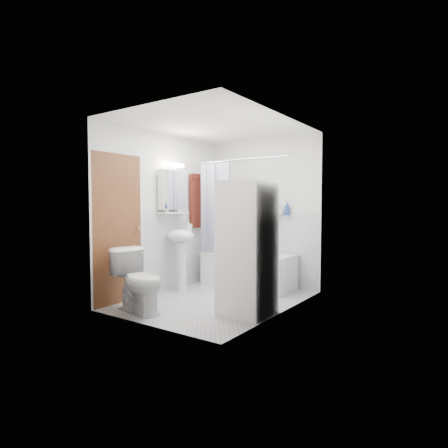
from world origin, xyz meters
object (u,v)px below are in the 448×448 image
Objects in this scene: bathtub at (248,269)px; washer_dryer at (247,248)px; sink at (181,246)px; toilet at (139,281)px.

washer_dryer reaches higher than bathtub.
sink is (-0.71, -0.80, 0.40)m from bathtub.
washer_dryer is (0.72, -1.23, 0.50)m from bathtub.
toilet is at bearing -148.93° from washer_dryer.
toilet is (-1.13, -0.69, -0.42)m from washer_dryer.
bathtub is 1.84× the size of toilet.
toilet is (0.30, -1.12, -0.32)m from sink.
washer_dryer reaches higher than toilet.
sink reaches higher than toilet.
washer_dryer is 2.05× the size of toilet.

